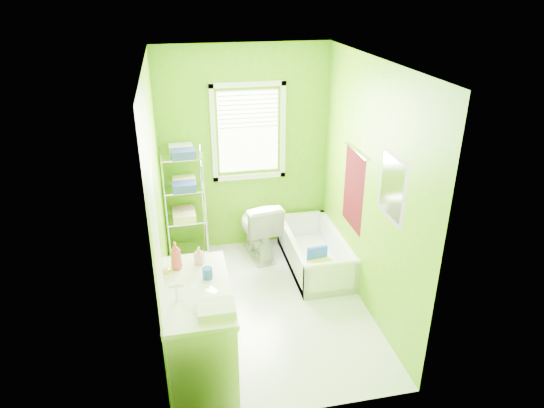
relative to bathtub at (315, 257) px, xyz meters
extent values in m
plane|color=silver|center=(-0.73, -0.67, -0.14)|extent=(2.90, 2.90, 0.00)
cube|color=#569607|center=(-0.73, 0.78, 1.16)|extent=(2.10, 0.04, 2.60)
cube|color=#569607|center=(-0.73, -2.12, 1.16)|extent=(2.10, 0.04, 2.60)
cube|color=#569607|center=(-1.78, -0.67, 1.16)|extent=(0.04, 2.90, 2.60)
cube|color=#569607|center=(0.32, -0.67, 1.16)|extent=(0.04, 2.90, 2.60)
cube|color=white|center=(-0.73, -0.67, 2.46)|extent=(2.10, 2.90, 0.04)
cube|color=white|center=(-0.68, 0.77, 1.41)|extent=(0.74, 0.01, 1.01)
cube|color=white|center=(-0.68, 0.75, 0.83)|extent=(0.92, 0.05, 0.06)
cube|color=white|center=(-0.68, 0.75, 1.99)|extent=(0.92, 0.05, 0.06)
cube|color=white|center=(-1.11, 0.75, 1.41)|extent=(0.06, 0.05, 1.22)
cube|color=white|center=(-0.25, 0.75, 1.41)|extent=(0.06, 0.05, 1.22)
cube|color=white|center=(-0.68, 0.75, 1.70)|extent=(0.72, 0.02, 0.50)
cube|color=white|center=(-1.77, -1.67, 0.86)|extent=(0.02, 0.80, 2.00)
sphere|color=gold|center=(-1.73, -1.34, 0.86)|extent=(0.07, 0.07, 0.07)
cube|color=#44070B|center=(0.31, -0.32, 1.01)|extent=(0.02, 0.58, 0.90)
cylinder|color=silver|center=(0.29, -0.32, 1.46)|extent=(0.02, 0.62, 0.02)
cube|color=#CC5972|center=(0.31, -1.22, 1.41)|extent=(0.02, 0.54, 0.64)
cube|color=white|center=(0.30, -1.22, 1.41)|extent=(0.01, 0.44, 0.54)
cube|color=white|center=(0.00, 0.03, -0.10)|extent=(0.64, 1.37, 0.09)
cube|color=white|center=(-0.29, 0.03, 0.06)|extent=(0.06, 1.37, 0.41)
cube|color=white|center=(0.29, 0.03, 0.06)|extent=(0.06, 1.37, 0.41)
cube|color=white|center=(0.00, -0.63, 0.06)|extent=(0.64, 0.06, 0.41)
cube|color=white|center=(0.00, 0.68, 0.06)|extent=(0.64, 0.06, 0.41)
cylinder|color=white|center=(0.00, -0.63, 0.27)|extent=(0.64, 0.06, 0.06)
cylinder|color=blue|center=(0.00, -0.26, -0.02)|extent=(0.35, 0.35, 0.06)
cylinder|color=#EBF419|center=(0.00, -0.26, 0.04)|extent=(0.33, 0.33, 0.05)
cube|color=blue|center=(-0.02, -0.13, 0.10)|extent=(0.25, 0.07, 0.23)
imported|color=white|center=(-0.63, 0.44, 0.25)|extent=(0.55, 0.83, 0.79)
cube|color=white|center=(-1.50, -1.42, 0.26)|extent=(0.56, 1.11, 0.81)
cube|color=white|center=(-1.50, -1.42, 0.69)|extent=(0.59, 1.14, 0.05)
ellipsoid|color=white|center=(-1.48, -1.57, 0.69)|extent=(0.38, 0.50, 0.13)
cylinder|color=silver|center=(-1.66, -1.57, 0.79)|extent=(0.03, 0.03, 0.16)
cylinder|color=silver|center=(-1.66, -1.57, 0.86)|extent=(0.12, 0.02, 0.02)
imported|color=#EB4550|center=(-1.65, -1.07, 0.85)|extent=(0.11, 0.11, 0.27)
imported|color=pink|center=(-1.44, -1.03, 0.80)|extent=(0.10, 0.10, 0.17)
cylinder|color=#1A43AE|center=(-1.39, -1.29, 0.77)|extent=(0.09, 0.09, 0.10)
cube|color=silver|center=(-1.37, -1.80, 0.75)|extent=(0.29, 0.23, 0.07)
cylinder|color=silver|center=(-1.74, 0.39, 0.59)|extent=(0.02, 0.02, 1.46)
cylinder|color=silver|center=(-1.75, 0.67, 0.59)|extent=(0.02, 0.02, 1.46)
cylinder|color=silver|center=(-1.28, 0.41, 0.59)|extent=(0.02, 0.02, 1.46)
cylinder|color=silver|center=(-1.29, 0.69, 0.59)|extent=(0.02, 0.02, 1.46)
cube|color=silver|center=(-1.52, 0.54, -0.01)|extent=(0.49, 0.32, 0.02)
cube|color=silver|center=(-1.52, 0.54, 0.41)|extent=(0.49, 0.32, 0.02)
cube|color=silver|center=(-1.52, 0.54, 0.82)|extent=(0.49, 0.32, 0.02)
cube|color=silver|center=(-1.52, 0.54, 1.23)|extent=(0.49, 0.32, 0.02)
cube|color=#2E41A6|center=(-1.49, 0.45, 1.29)|extent=(0.28, 0.19, 0.10)
cube|color=silver|center=(-1.51, 0.65, 1.29)|extent=(0.28, 0.19, 0.10)
cube|color=#2E41A6|center=(-1.51, 0.45, 0.87)|extent=(0.28, 0.19, 0.10)
cube|color=#F1E793|center=(-1.50, 0.65, 0.87)|extent=(0.28, 0.19, 0.10)
cube|color=#F1E793|center=(-1.54, 0.47, 0.46)|extent=(0.28, 0.19, 0.10)
cube|color=#C7879D|center=(-1.54, 0.66, 0.46)|extent=(0.28, 0.19, 0.10)
cube|color=#C7879D|center=(-1.28, 0.55, 0.15)|extent=(0.03, 0.26, 0.46)
camera|label=1|loc=(-1.57, -4.92, 3.11)|focal=32.00mm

